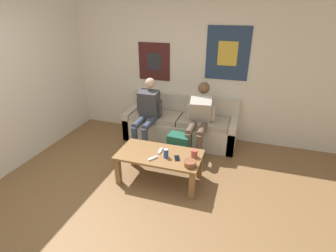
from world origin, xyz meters
The scene contains 13 objects.
ground_plane centered at (0.00, 0.00, 0.00)m, with size 18.00×18.00×0.00m, color brown.
wall_back centered at (0.00, 2.48, 1.28)m, with size 10.00×0.07×2.55m.
couch centered at (0.28, 2.15, 0.29)m, with size 2.01×0.67×0.81m.
coffee_table centered at (0.34, 0.85, 0.36)m, with size 1.16×0.60×0.43m.
person_seated_adult centered at (-0.21, 1.77, 0.64)m, with size 0.47×0.82×1.19m.
person_seated_teen centered at (0.68, 1.84, 0.63)m, with size 0.47×0.95×1.15m.
backpack centered at (0.45, 1.46, 0.21)m, with size 0.37×0.29×0.44m.
ceramic_bowl centered at (0.81, 0.68, 0.47)m, with size 0.16×0.16×0.07m.
pillar_candle centered at (0.81, 0.91, 0.49)m, with size 0.09×0.09×0.12m.
drink_can_blue centered at (0.45, 0.79, 0.49)m, with size 0.07×0.07×0.12m.
game_controller_near_left centered at (0.33, 0.90, 0.44)m, with size 0.04×0.15×0.03m.
game_controller_near_right centered at (0.30, 0.69, 0.44)m, with size 0.11×0.14×0.03m.
cell_phone centered at (0.60, 0.81, 0.44)m, with size 0.11×0.15×0.01m.
Camera 1 is at (1.41, -2.09, 2.29)m, focal length 28.00 mm.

